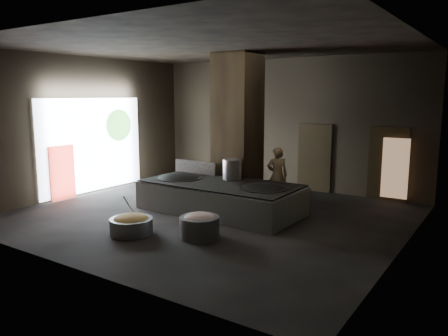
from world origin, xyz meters
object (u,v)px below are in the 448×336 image
Objects in this scene: wok_left at (179,180)px; meat_basin at (200,227)px; wok_right at (263,191)px; veg_basin at (131,226)px; hearth_platform at (220,198)px; cook at (277,175)px; stock_pot at (232,169)px.

meat_basin is at bearing -42.11° from wok_left.
veg_basin is (-1.97, -2.89, -0.56)m from wok_right.
wok_left is (-1.45, -0.05, 0.36)m from hearth_platform.
wok_right is at bearing 55.78° from veg_basin.
wok_left is 3.22m from meat_basin.
wok_right is 1.77m from cook.
wok_left is at bearing -177.15° from hearth_platform.
cook reaches higher than hearth_platform.
wok_right is 1.44× the size of meat_basin.
veg_basin is 1.66m from meat_basin.
veg_basin is (-1.50, -4.60, -0.67)m from cook.
wok_left is 2.42× the size of stock_pot.
stock_pot is at bearing 21.80° from wok_left.
cook is (0.89, 1.76, 0.47)m from hearth_platform.
cook reaches higher than wok_right.
veg_basin is (-0.62, -2.84, -0.20)m from hearth_platform.
meat_basin is at bearing 61.66° from cook.
stock_pot is 3.00m from meat_basin.
hearth_platform is 1.49m from wok_left.
stock_pot reaches higher than wok_right.
wok_left is at bearing -177.95° from wok_right.
veg_basin is at bearing -156.83° from meat_basin.
wok_right reaches higher than hearth_platform.
wok_right is (2.80, 0.10, 0.00)m from wok_left.
wok_right is 1.44m from stock_pot.
stock_pot reaches higher than wok_left.
meat_basin is at bearing -66.46° from hearth_platform.
wok_right is at bearing 78.93° from meat_basin.
veg_basin is (-0.67, -3.39, -0.94)m from stock_pot.
wok_right is at bearing 2.99° from hearth_platform.
wok_right is at bearing -21.04° from stock_pot.
cook reaches higher than meat_basin.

